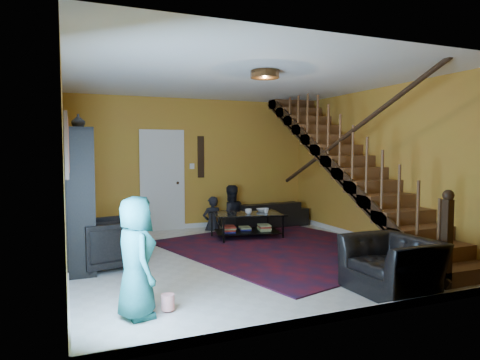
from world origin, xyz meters
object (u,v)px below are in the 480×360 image
object	(u,v)px
armchair_right	(392,265)
coffee_table	(247,223)
armchair_left	(108,244)
bookshelf	(79,199)
sofa	(265,214)

from	to	relation	value
armchair_right	coffee_table	xyz separation A→B (m)	(-0.36, 3.57, -0.04)
armchair_left	armchair_right	distance (m)	3.85
bookshelf	armchair_left	bearing A→B (deg)	-54.74
armchair_left	armchair_right	xyz separation A→B (m)	(3.05, -2.35, -0.04)
coffee_table	armchair_right	bearing A→B (deg)	-84.25
bookshelf	armchair_right	xyz separation A→B (m)	(3.40, -2.85, -0.64)
sofa	armchair_left	size ratio (longest dim) A/B	2.38
sofa	armchair_right	distance (m)	4.58
sofa	armchair_left	bearing A→B (deg)	25.46
sofa	bookshelf	bearing A→B (deg)	17.17
bookshelf	armchair_left	world-z (taller)	bookshelf
armchair_left	coffee_table	world-z (taller)	armchair_left
sofa	armchair_left	distance (m)	4.18
bookshelf	sofa	size ratio (longest dim) A/B	1.06
sofa	coffee_table	world-z (taller)	sofa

